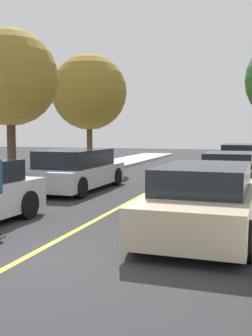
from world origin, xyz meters
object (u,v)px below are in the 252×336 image
parked_car_right_near (229,171)px  street_tree_left_near (89,92)px  parked_car_right_nearest (204,199)px  parked_car_left_near (76,170)px  parked_car_right_far (239,158)px  street_tree_left_nearest (10,78)px

parked_car_right_near → street_tree_left_near: bearing=148.1°
parked_car_right_nearest → street_tree_left_near: 13.37m
parked_car_right_nearest → parked_car_right_near: 6.43m
parked_car_left_near → parked_car_right_near: 5.23m
parked_car_right_far → street_tree_left_nearest: street_tree_left_nearest is taller
street_tree_left_nearest → parked_car_right_far: bearing=51.4°
street_tree_left_nearest → street_tree_left_near: size_ratio=0.94×
parked_car_right_nearest → parked_car_right_far: (0.00, 13.02, 0.03)m
parked_car_right_near → parked_car_right_nearest: bearing=-90.0°
parked_car_left_near → street_tree_left_nearest: bearing=-171.1°
parked_car_right_nearest → street_tree_left_near: bearing=123.2°
parked_car_right_near → parked_car_right_far: size_ratio=0.99×
parked_car_left_near → parked_car_right_nearest: parked_car_left_near is taller
parked_car_right_far → parked_car_right_nearest: bearing=-90.0°
street_tree_left_nearest → parked_car_right_near: bearing=18.0°
parked_car_right_near → parked_car_right_far: (0.00, 6.59, 0.06)m
parked_car_right_nearest → parked_car_right_far: 13.02m
street_tree_left_near → parked_car_left_near: bearing=-70.6°
parked_car_left_near → parked_car_right_nearest: size_ratio=0.97×
parked_car_right_nearest → street_tree_left_nearest: street_tree_left_nearest is taller
parked_car_right_near → parked_car_left_near: bearing=-158.1°
parked_car_left_near → parked_car_right_far: (4.85, 8.54, -0.00)m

